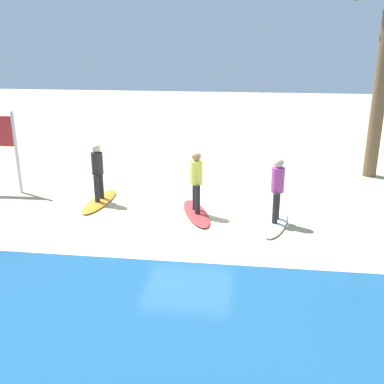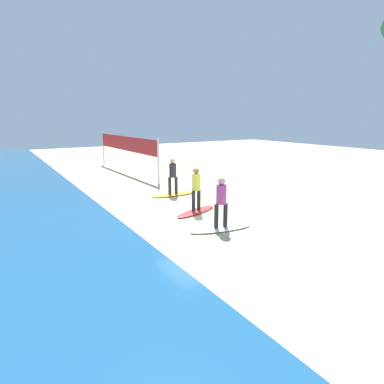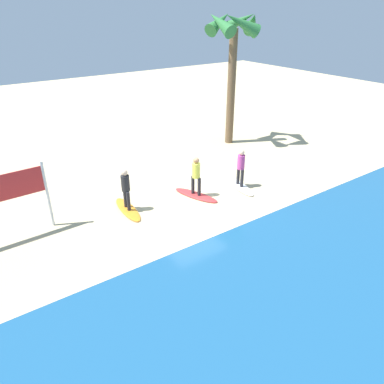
{
  "view_description": "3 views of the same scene",
  "coord_description": "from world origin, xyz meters",
  "px_view_note": "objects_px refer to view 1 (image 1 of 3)",
  "views": [
    {
      "loc": [
        -1.59,
        11.33,
        4.46
      ],
      "look_at": [
        -0.17,
        0.5,
        0.76
      ],
      "focal_mm": 42.1,
      "sensor_mm": 36.0,
      "label": 1
    },
    {
      "loc": [
        -10.29,
        6.51,
        3.54
      ],
      "look_at": [
        0.11,
        0.11,
        0.73
      ],
      "focal_mm": 30.48,
      "sensor_mm": 36.0,
      "label": 2
    },
    {
      "loc": [
        7.66,
        11.16,
        7.15
      ],
      "look_at": [
        0.62,
        1.07,
        0.83
      ],
      "focal_mm": 34.25,
      "sensor_mm": 36.0,
      "label": 3
    }
  ],
  "objects_px": {
    "surfer_red": "(196,178)",
    "surfboard_orange": "(100,201)",
    "surfboard_white": "(275,222)",
    "surfboard_red": "(196,213)",
    "surfer_orange": "(98,168)",
    "surfer_white": "(278,185)"
  },
  "relations": [
    {
      "from": "surfer_red",
      "to": "surfboard_orange",
      "type": "xyz_separation_m",
      "value": [
        2.87,
        -0.55,
        -0.99
      ]
    },
    {
      "from": "surfboard_white",
      "to": "surfer_red",
      "type": "bearing_deg",
      "value": -89.66
    },
    {
      "from": "surfboard_red",
      "to": "surfer_red",
      "type": "distance_m",
      "value": 0.99
    },
    {
      "from": "surfer_orange",
      "to": "surfboard_white",
      "type": "bearing_deg",
      "value": 169.29
    },
    {
      "from": "surfboard_orange",
      "to": "surfer_orange",
      "type": "distance_m",
      "value": 0.99
    },
    {
      "from": "surfboard_white",
      "to": "surfboard_orange",
      "type": "bearing_deg",
      "value": -89.94
    },
    {
      "from": "surfboard_white",
      "to": "surfboard_red",
      "type": "distance_m",
      "value": 2.11
    },
    {
      "from": "surfboard_white",
      "to": "surfboard_red",
      "type": "height_order",
      "value": "same"
    },
    {
      "from": "surfboard_orange",
      "to": "surfer_orange",
      "type": "bearing_deg",
      "value": 4.17
    },
    {
      "from": "surfboard_red",
      "to": "surfer_red",
      "type": "bearing_deg",
      "value": -19.25
    },
    {
      "from": "surfer_white",
      "to": "surfboard_red",
      "type": "relative_size",
      "value": 0.78
    },
    {
      "from": "surfboard_red",
      "to": "surfboard_white",
      "type": "bearing_deg",
      "value": 60.32
    },
    {
      "from": "surfer_white",
      "to": "surfboard_orange",
      "type": "height_order",
      "value": "surfer_white"
    },
    {
      "from": "surfer_white",
      "to": "surfer_orange",
      "type": "xyz_separation_m",
      "value": [
        4.95,
        -0.94,
        0.0
      ]
    },
    {
      "from": "surfer_orange",
      "to": "surfer_white",
      "type": "bearing_deg",
      "value": 169.29
    },
    {
      "from": "surfer_white",
      "to": "surfer_orange",
      "type": "height_order",
      "value": "same"
    },
    {
      "from": "surfer_white",
      "to": "surfboard_red",
      "type": "height_order",
      "value": "surfer_white"
    },
    {
      "from": "surfer_white",
      "to": "surfboard_red",
      "type": "distance_m",
      "value": 2.34
    },
    {
      "from": "surfboard_red",
      "to": "surfboard_orange",
      "type": "bearing_deg",
      "value": -120.16
    },
    {
      "from": "surfboard_white",
      "to": "surfboard_orange",
      "type": "height_order",
      "value": "same"
    },
    {
      "from": "surfer_white",
      "to": "surfer_orange",
      "type": "distance_m",
      "value": 5.04
    },
    {
      "from": "surfer_red",
      "to": "surfer_orange",
      "type": "xyz_separation_m",
      "value": [
        2.87,
        -0.55,
        0.0
      ]
    }
  ]
}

